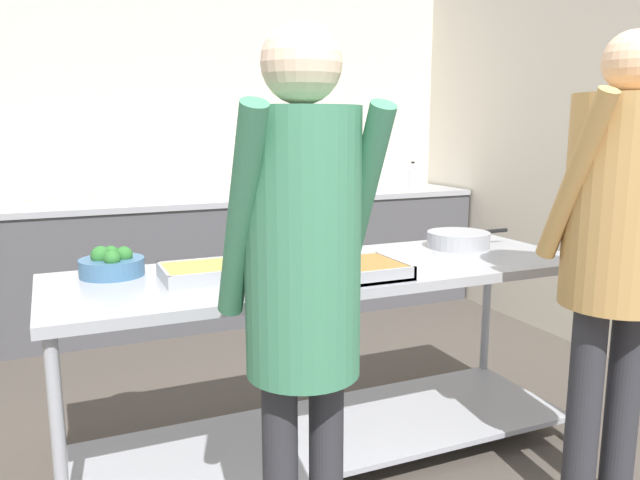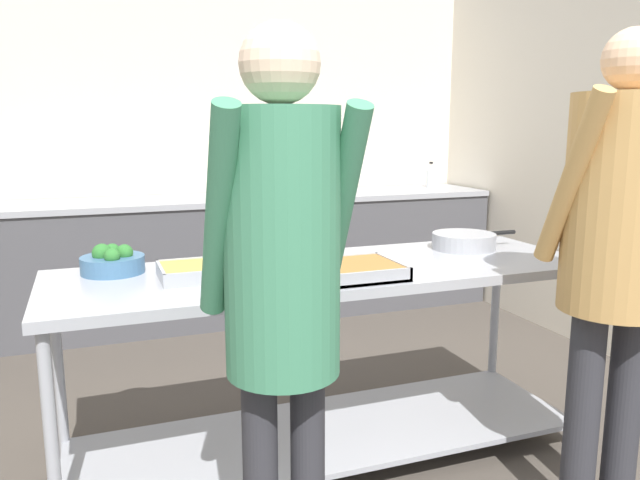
{
  "view_description": "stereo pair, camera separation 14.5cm",
  "coord_description": "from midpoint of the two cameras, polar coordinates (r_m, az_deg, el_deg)",
  "views": [
    {
      "loc": [
        -1.0,
        -1.16,
        1.46
      ],
      "look_at": [
        0.06,
        1.25,
        0.97
      ],
      "focal_mm": 35.0,
      "sensor_mm": 36.0,
      "label": 1
    },
    {
      "loc": [
        -0.86,
        -1.22,
        1.46
      ],
      "look_at": [
        0.06,
        1.25,
        0.97
      ],
      "focal_mm": 35.0,
      "sensor_mm": 36.0,
      "label": 2
    }
  ],
  "objects": [
    {
      "name": "serving_tray_roast",
      "position": [
        2.49,
        -10.35,
        -2.79
      ],
      "size": [
        0.49,
        0.26,
        0.05
      ],
      "color": "#9EA0A8",
      "rests_on": "serving_counter"
    },
    {
      "name": "back_counter",
      "position": [
        4.72,
        -11.74,
        -1.83
      ],
      "size": [
        4.34,
        0.65,
        0.93
      ],
      "color": "#4C4C51",
      "rests_on": "ground_plane"
    },
    {
      "name": "serving_tray_vegetables",
      "position": [
        2.45,
        1.44,
        -2.79
      ],
      "size": [
        0.38,
        0.31,
        0.05
      ],
      "color": "#9EA0A8",
      "rests_on": "serving_counter"
    },
    {
      "name": "sauce_pan",
      "position": [
        3.08,
        11.26,
        0.09
      ],
      "size": [
        0.44,
        0.3,
        0.08
      ],
      "color": "#9EA0A8",
      "rests_on": "serving_counter"
    },
    {
      "name": "guest_serving_left",
      "position": [
        1.68,
        -4.09,
        -2.71
      ],
      "size": [
        0.41,
        0.32,
        1.72
      ],
      "color": "#2D2D33",
      "rests_on": "ground_plane"
    },
    {
      "name": "water_bottle",
      "position": [
        5.4,
        7.7,
        5.87
      ],
      "size": [
        0.07,
        0.07,
        0.22
      ],
      "color": "silver",
      "rests_on": "back_counter"
    },
    {
      "name": "plate_stack",
      "position": [
        2.79,
        6.17,
        -1.36
      ],
      "size": [
        0.25,
        0.25,
        0.04
      ],
      "color": "white",
      "rests_on": "serving_counter"
    },
    {
      "name": "guest_serving_right",
      "position": [
        2.42,
        24.15,
        0.96
      ],
      "size": [
        0.52,
        0.4,
        1.78
      ],
      "color": "#2D2D33",
      "rests_on": "ground_plane"
    },
    {
      "name": "broccoli_bowl",
      "position": [
        2.62,
        -20.03,
        -2.13
      ],
      "size": [
        0.25,
        0.25,
        0.12
      ],
      "color": "#3D668C",
      "rests_on": "serving_counter"
    },
    {
      "name": "wall_right",
      "position": [
        4.38,
        22.64,
        8.0
      ],
      "size": [
        0.06,
        3.82,
        2.65
      ],
      "color": "beige",
      "rests_on": "ground_plane"
    },
    {
      "name": "serving_counter",
      "position": [
        2.69,
        -0.7,
        -8.35
      ],
      "size": [
        2.27,
        0.73,
        0.87
      ],
      "color": "#9EA0A8",
      "rests_on": "ground_plane"
    },
    {
      "name": "wall_rear",
      "position": [
        4.98,
        -13.01,
        8.75
      ],
      "size": [
        4.5,
        0.06,
        2.65
      ],
      "color": "beige",
      "rests_on": "ground_plane"
    }
  ]
}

